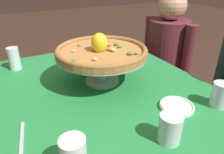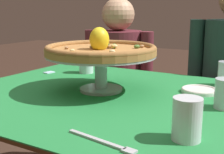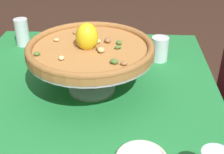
% 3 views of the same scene
% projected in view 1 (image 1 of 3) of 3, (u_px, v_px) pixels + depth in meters
% --- Properties ---
extents(dining_table, '(1.15, 0.98, 0.75)m').
position_uv_depth(dining_table, '(101.00, 104.00, 1.08)').
color(dining_table, brown).
rests_on(dining_table, ground).
extents(pizza_stand, '(0.43, 0.43, 0.15)m').
position_uv_depth(pizza_stand, '(102.00, 62.00, 1.02)').
color(pizza_stand, '#B7B7C1').
rests_on(pizza_stand, dining_table).
extents(pizza, '(0.44, 0.44, 0.11)m').
position_uv_depth(pizza, '(102.00, 51.00, 0.99)').
color(pizza, '#AD753D').
rests_on(pizza, pizza_stand).
extents(water_glass_front_left, '(0.06, 0.06, 0.13)m').
position_uv_depth(water_glass_front_left, '(14.00, 60.00, 1.19)').
color(water_glass_front_left, silver).
rests_on(water_glass_front_left, dining_table).
extents(water_glass_back_right, '(0.07, 0.07, 0.10)m').
position_uv_depth(water_glass_back_right, '(220.00, 96.00, 0.86)').
color(water_glass_back_right, silver).
rests_on(water_glass_back_right, dining_table).
extents(water_glass_side_right, '(0.08, 0.08, 0.10)m').
position_uv_depth(water_glass_side_right, '(170.00, 130.00, 0.68)').
color(water_glass_side_right, silver).
rests_on(water_glass_side_right, dining_table).
extents(water_glass_back_left, '(0.07, 0.07, 0.10)m').
position_uv_depth(water_glass_back_left, '(122.00, 50.00, 1.36)').
color(water_glass_back_left, silver).
rests_on(water_glass_back_left, dining_table).
extents(side_plate, '(0.14, 0.14, 0.02)m').
position_uv_depth(side_plate, '(177.00, 106.00, 0.86)').
color(side_plate, white).
rests_on(side_plate, dining_table).
extents(dinner_fork, '(0.21, 0.05, 0.01)m').
position_uv_depth(dinner_fork, '(21.00, 145.00, 0.68)').
color(dinner_fork, '#B7B7C1').
rests_on(dinner_fork, dining_table).
extents(sugar_packet, '(0.04, 0.06, 0.00)m').
position_uv_depth(sugar_packet, '(97.00, 51.00, 1.47)').
color(sugar_packet, silver).
rests_on(sugar_packet, dining_table).
extents(diner_left, '(0.46, 0.36, 1.14)m').
position_uv_depth(diner_left, '(164.00, 70.00, 1.71)').
color(diner_left, black).
rests_on(diner_left, ground).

